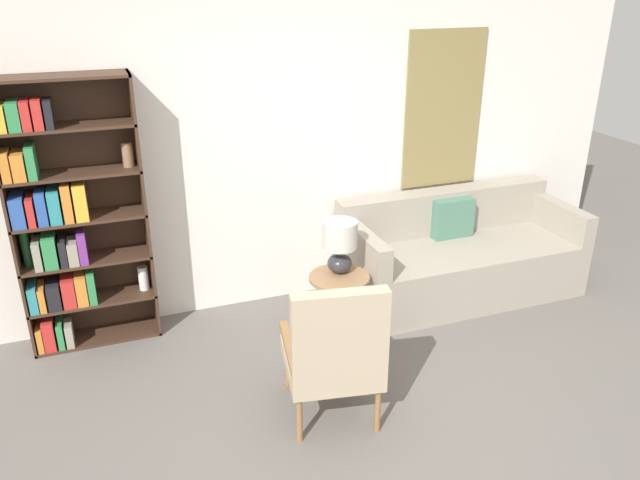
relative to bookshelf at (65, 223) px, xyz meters
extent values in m
plane|color=#66605B|center=(1.52, -1.85, -0.95)|extent=(14.00, 14.00, 0.00)
cube|color=white|center=(1.52, 0.18, 0.40)|extent=(6.40, 0.06, 2.70)
cube|color=olive|center=(3.07, 0.14, 0.54)|extent=(0.72, 0.02, 1.31)
cube|color=#422B1E|center=(-0.34, 0.00, 0.03)|extent=(0.02, 0.30, 1.96)
cube|color=#422B1E|center=(0.54, 0.00, 0.03)|extent=(0.02, 0.30, 1.96)
cube|color=#422B1E|center=(0.10, 0.00, 1.00)|extent=(0.90, 0.30, 0.02)
cube|color=#422B1E|center=(0.10, 0.00, -0.94)|extent=(0.90, 0.30, 0.02)
cube|color=#422B1E|center=(0.10, 0.15, 0.03)|extent=(0.90, 0.01, 1.96)
cube|color=#422B1E|center=(0.10, 0.00, -0.62)|extent=(0.90, 0.30, 0.02)
cube|color=orange|center=(-0.30, -0.02, -0.84)|extent=(0.04, 0.23, 0.19)
cube|color=red|center=(-0.23, -0.04, -0.82)|extent=(0.08, 0.20, 0.23)
cube|color=#338C4C|center=(-0.16, -0.02, -0.84)|extent=(0.04, 0.24, 0.20)
cube|color=gray|center=(-0.10, -0.05, -0.85)|extent=(0.05, 0.17, 0.18)
cube|color=#422B1E|center=(0.10, 0.00, -0.30)|extent=(0.90, 0.30, 0.02)
cube|color=teal|center=(-0.29, -0.03, -0.51)|extent=(0.06, 0.20, 0.20)
cube|color=orange|center=(-0.23, -0.03, -0.52)|extent=(0.04, 0.21, 0.18)
cube|color=black|center=(-0.15, -0.05, -0.52)|extent=(0.09, 0.18, 0.19)
cube|color=red|center=(-0.05, -0.05, -0.50)|extent=(0.09, 0.18, 0.21)
cube|color=orange|center=(0.04, -0.03, -0.50)|extent=(0.07, 0.22, 0.22)
cube|color=#338C4C|center=(0.11, -0.02, -0.49)|extent=(0.05, 0.23, 0.24)
cylinder|color=white|center=(0.48, 0.00, -0.52)|extent=(0.07, 0.07, 0.19)
cube|color=#422B1E|center=(0.10, 0.00, 0.03)|extent=(0.90, 0.30, 0.02)
cylinder|color=#194723|center=(-0.28, 0.00, -0.16)|extent=(0.06, 0.06, 0.26)
cube|color=gray|center=(-0.21, -0.03, -0.19)|extent=(0.05, 0.21, 0.20)
cube|color=#338C4C|center=(-0.12, -0.03, -0.17)|extent=(0.09, 0.20, 0.23)
cube|color=black|center=(-0.04, -0.03, -0.19)|extent=(0.05, 0.21, 0.19)
cube|color=gray|center=(0.02, -0.04, -0.20)|extent=(0.07, 0.19, 0.17)
cube|color=#7A338C|center=(0.09, -0.02, -0.17)|extent=(0.06, 0.24, 0.23)
cube|color=#422B1E|center=(0.10, 0.00, 0.35)|extent=(0.90, 0.30, 0.02)
cube|color=#2D56A8|center=(-0.27, -0.01, 0.14)|extent=(0.09, 0.24, 0.21)
cube|color=red|center=(-0.19, -0.03, 0.13)|extent=(0.05, 0.21, 0.19)
cube|color=#2D56A8|center=(-0.12, -0.05, 0.15)|extent=(0.06, 0.17, 0.23)
cube|color=teal|center=(-0.04, -0.02, 0.15)|extent=(0.08, 0.24, 0.23)
cube|color=orange|center=(0.04, -0.02, 0.17)|extent=(0.06, 0.23, 0.26)
cube|color=gold|center=(0.12, -0.01, 0.16)|extent=(0.08, 0.25, 0.26)
cube|color=#422B1E|center=(0.10, 0.00, 0.67)|extent=(0.90, 0.30, 0.02)
cube|color=orange|center=(-0.29, -0.04, 0.46)|extent=(0.06, 0.19, 0.20)
cube|color=orange|center=(-0.21, -0.02, 0.45)|extent=(0.08, 0.24, 0.18)
cube|color=#338C4C|center=(-0.14, -0.02, 0.47)|extent=(0.06, 0.24, 0.22)
cylinder|color=#8C6B4C|center=(0.48, 0.00, 0.44)|extent=(0.08, 0.08, 0.17)
cube|color=#338C4C|center=(-0.19, -0.02, 0.77)|extent=(0.07, 0.24, 0.18)
cube|color=red|center=(-0.11, -0.03, 0.78)|extent=(0.06, 0.22, 0.19)
cube|color=red|center=(-0.05, -0.04, 0.78)|extent=(0.06, 0.20, 0.19)
cube|color=black|center=(0.02, -0.04, 0.77)|extent=(0.05, 0.20, 0.18)
cylinder|color=olive|center=(1.73, -1.18, -0.80)|extent=(0.04, 0.04, 0.31)
cylinder|color=olive|center=(1.27, -1.09, -0.80)|extent=(0.04, 0.04, 0.31)
cylinder|color=olive|center=(1.64, -1.70, -0.80)|extent=(0.04, 0.04, 0.31)
cylinder|color=olive|center=(1.17, -1.62, -0.80)|extent=(0.04, 0.04, 0.31)
cube|color=tan|center=(1.45, -1.40, -0.61)|extent=(0.65, 0.70, 0.08)
cube|color=tan|center=(1.41, -1.65, -0.28)|extent=(0.56, 0.20, 0.58)
cube|color=olive|center=(1.71, -1.44, -0.47)|extent=(0.15, 0.55, 0.04)
cube|color=olive|center=(1.20, -1.35, -0.47)|extent=(0.15, 0.55, 0.04)
cube|color=#9E9384|center=(3.07, -0.33, -0.73)|extent=(1.99, 0.87, 0.45)
cube|color=#9E9384|center=(3.07, 0.00, -0.31)|extent=(1.99, 0.20, 0.38)
cube|color=#9E9384|center=(2.13, -0.33, -0.37)|extent=(0.12, 0.87, 0.27)
cube|color=#9E9384|center=(4.00, -0.33, -0.37)|extent=(0.12, 0.87, 0.27)
cube|color=#4C7A66|center=(3.07, -0.15, -0.33)|extent=(0.36, 0.12, 0.34)
cylinder|color=#99704C|center=(1.82, -0.64, -0.45)|extent=(0.45, 0.45, 0.02)
cylinder|color=#99704C|center=(1.82, -0.50, -0.71)|extent=(0.03, 0.03, 0.49)
cylinder|color=#99704C|center=(1.70, -0.70, -0.71)|extent=(0.03, 0.03, 0.49)
cylinder|color=#99704C|center=(1.93, -0.70, -0.71)|extent=(0.03, 0.03, 0.49)
ellipsoid|color=#2D2D33|center=(1.85, -0.57, -0.37)|extent=(0.18, 0.18, 0.14)
cylinder|color=tan|center=(1.85, -0.57, -0.26)|extent=(0.02, 0.02, 0.06)
cylinder|color=beige|center=(1.85, -0.57, -0.13)|extent=(0.26, 0.26, 0.20)
camera|label=1|loc=(0.26, -4.41, 1.62)|focal=35.00mm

